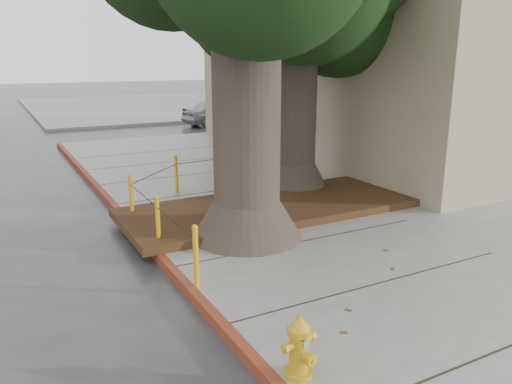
% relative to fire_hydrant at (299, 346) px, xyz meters
% --- Properties ---
extents(ground, '(140.00, 140.00, 0.00)m').
position_rel_fire_hydrant_xyz_m(ground, '(1.75, 1.31, -0.50)').
color(ground, '#28282B').
rests_on(ground, ground).
extents(sidewalk_main, '(16.00, 26.00, 0.15)m').
position_rel_fire_hydrant_xyz_m(sidewalk_main, '(7.75, 3.81, -0.42)').
color(sidewalk_main, slate).
rests_on(sidewalk_main, ground).
extents(sidewalk_far, '(16.00, 20.00, 0.15)m').
position_rel_fire_hydrant_xyz_m(sidewalk_far, '(7.75, 31.31, -0.42)').
color(sidewalk_far, slate).
rests_on(sidewalk_far, ground).
extents(curb_red, '(0.14, 26.00, 0.16)m').
position_rel_fire_hydrant_xyz_m(curb_red, '(-0.25, 3.81, -0.42)').
color(curb_red, maroon).
rests_on(curb_red, ground).
extents(planter_bed, '(6.40, 2.60, 0.16)m').
position_rel_fire_hydrant_xyz_m(planter_bed, '(2.65, 5.21, -0.27)').
color(planter_bed, black).
rests_on(planter_bed, sidewalk_main).
extents(building_corner, '(12.00, 13.00, 10.00)m').
position_rel_fire_hydrant_xyz_m(building_corner, '(11.75, 9.81, 4.50)').
color(building_corner, tan).
rests_on(building_corner, ground).
extents(building_side_white, '(10.00, 10.00, 9.00)m').
position_rel_fire_hydrant_xyz_m(building_side_white, '(17.75, 27.31, 4.00)').
color(building_side_white, silver).
rests_on(building_side_white, ground).
extents(building_side_grey, '(12.00, 14.00, 12.00)m').
position_rel_fire_hydrant_xyz_m(building_side_grey, '(23.75, 33.31, 5.50)').
color(building_side_grey, slate).
rests_on(building_side_grey, ground).
extents(bollard_ring, '(3.79, 5.39, 0.95)m').
position_rel_fire_hydrant_xyz_m(bollard_ring, '(0.88, 5.68, 0.16)').
color(bollard_ring, '#DD9F0C').
rests_on(bollard_ring, sidewalk_main).
extents(fire_hydrant, '(0.38, 0.36, 0.72)m').
position_rel_fire_hydrant_xyz_m(fire_hydrant, '(0.00, 0.00, 0.00)').
color(fire_hydrant, gold).
rests_on(fire_hydrant, sidewalk_main).
extents(car_silver, '(3.98, 1.93, 1.31)m').
position_rel_fire_hydrant_xyz_m(car_silver, '(8.00, 19.93, 0.16)').
color(car_silver, '#9D9EA2').
rests_on(car_silver, ground).
extents(car_red, '(3.70, 1.45, 1.20)m').
position_rel_fire_hydrant_xyz_m(car_red, '(14.26, 19.95, 0.10)').
color(car_red, maroon).
rests_on(car_red, ground).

